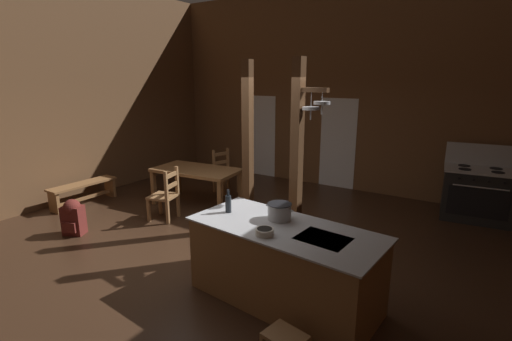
% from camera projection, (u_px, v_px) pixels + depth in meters
% --- Properties ---
extents(ground_plane, '(8.63, 9.01, 0.10)m').
position_uv_depth(ground_plane, '(213.00, 252.00, 5.51)').
color(ground_plane, '#382316').
extents(wall_back, '(8.63, 0.14, 4.42)m').
position_uv_depth(wall_back, '(325.00, 91.00, 8.37)').
color(wall_back, brown).
rests_on(wall_back, ground_plane).
extents(wall_left, '(0.14, 9.01, 4.42)m').
position_uv_depth(wall_left, '(47.00, 93.00, 7.03)').
color(wall_left, brown).
rests_on(wall_left, ground_plane).
extents(glazed_door_back_left, '(1.00, 0.01, 2.05)m').
position_uv_depth(glazed_door_back_left, '(258.00, 136.00, 9.52)').
color(glazed_door_back_left, white).
rests_on(glazed_door_back_left, ground_plane).
extents(glazed_panel_back_right, '(0.84, 0.01, 2.05)m').
position_uv_depth(glazed_panel_back_right, '(338.00, 144.00, 8.40)').
color(glazed_panel_back_right, white).
rests_on(glazed_panel_back_right, ground_plane).
extents(kitchen_island, '(2.24, 1.16, 0.90)m').
position_uv_depth(kitchen_island, '(284.00, 264.00, 4.14)').
color(kitchen_island, olive).
rests_on(kitchen_island, ground_plane).
extents(stove_range, '(1.21, 0.91, 1.32)m').
position_uv_depth(stove_range, '(477.00, 193.00, 6.58)').
color(stove_range, black).
rests_on(stove_range, ground_plane).
extents(support_post_with_pot_rack, '(0.55, 0.26, 2.77)m').
position_uv_depth(support_post_with_pot_rack, '(298.00, 153.00, 5.11)').
color(support_post_with_pot_rack, brown).
rests_on(support_post_with_pot_rack, ground_plane).
extents(support_post_center, '(0.14, 0.14, 2.77)m').
position_uv_depth(support_post_center, '(248.00, 149.00, 5.91)').
color(support_post_center, brown).
rests_on(support_post_center, ground_plane).
extents(dining_table, '(1.78, 1.06, 0.74)m').
position_uv_depth(dining_table, '(197.00, 173.00, 7.29)').
color(dining_table, olive).
rests_on(dining_table, ground_plane).
extents(ladderback_chair_near_window, '(0.55, 0.55, 0.95)m').
position_uv_depth(ladderback_chair_near_window, '(225.00, 172.00, 8.17)').
color(ladderback_chair_near_window, '#9E7044').
rests_on(ladderback_chair_near_window, ground_plane).
extents(ladderback_chair_by_post, '(0.54, 0.54, 0.95)m').
position_uv_depth(ladderback_chair_by_post, '(166.00, 195.00, 6.55)').
color(ladderback_chair_by_post, '#9E7044').
rests_on(ladderback_chair_by_post, ground_plane).
extents(bench_along_left_wall, '(0.38, 1.34, 0.44)m').
position_uv_depth(bench_along_left_wall, '(83.00, 190.00, 7.39)').
color(bench_along_left_wall, olive).
rests_on(bench_along_left_wall, ground_plane).
extents(backpack, '(0.38, 0.37, 0.60)m').
position_uv_depth(backpack, '(73.00, 216.00, 5.95)').
color(backpack, maroon).
rests_on(backpack, ground_plane).
extents(stockpot_on_counter, '(0.35, 0.28, 0.19)m').
position_uv_depth(stockpot_on_counter, '(279.00, 211.00, 4.23)').
color(stockpot_on_counter, '#B7BABF').
rests_on(stockpot_on_counter, kitchen_island).
extents(mixing_bowl_on_counter, '(0.19, 0.19, 0.07)m').
position_uv_depth(mixing_bowl_on_counter, '(265.00, 232.00, 3.82)').
color(mixing_bowl_on_counter, silver).
rests_on(mixing_bowl_on_counter, kitchen_island).
extents(bottle_tall_on_counter, '(0.07, 0.07, 0.29)m').
position_uv_depth(bottle_tall_on_counter, '(228.00, 203.00, 4.45)').
color(bottle_tall_on_counter, '#1E2328').
rests_on(bottle_tall_on_counter, kitchen_island).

